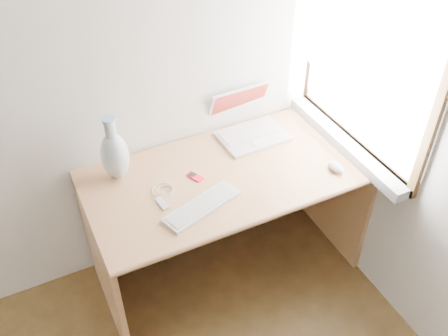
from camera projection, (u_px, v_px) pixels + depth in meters
name	position (u px, v px, depth m)	size (l,w,h in m)	color
window	(363.00, 59.00, 2.38)	(0.11, 0.99, 1.10)	white
desk	(220.00, 194.00, 2.74)	(1.44, 0.72, 0.76)	tan
laptop	(249.00, 125.00, 2.76)	(0.37, 0.31, 0.25)	white
external_keyboard	(202.00, 206.00, 2.33)	(0.41, 0.23, 0.02)	white
mouse	(336.00, 167.00, 2.54)	(0.06, 0.10, 0.04)	white
ipod	(195.00, 177.00, 2.50)	(0.07, 0.10, 0.01)	red
cable_coil	(163.00, 190.00, 2.43)	(0.11, 0.11, 0.01)	white
remote	(162.00, 203.00, 2.36)	(0.03, 0.09, 0.01)	white
vase	(115.00, 154.00, 2.42)	(0.14, 0.14, 0.35)	silver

